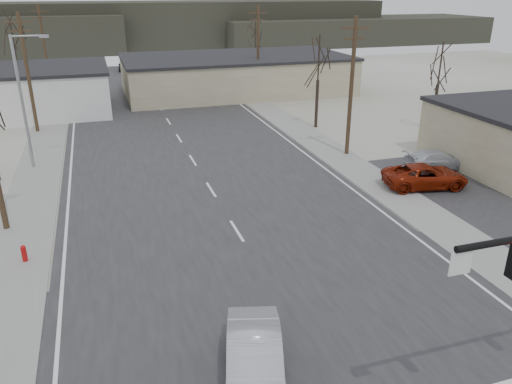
{
  "coord_description": "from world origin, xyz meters",
  "views": [
    {
      "loc": [
        -6.12,
        -14.48,
        11.85
      ],
      "look_at": [
        0.69,
        6.86,
        2.6
      ],
      "focal_mm": 35.0,
      "sensor_mm": 36.0,
      "label": 1
    }
  ],
  "objects_px": {
    "car_parked_red": "(425,176)",
    "car_parked_silver": "(437,160)",
    "fire_hydrant": "(24,253)",
    "car_far_a": "(146,92)",
    "sedan_crossing": "(254,362)",
    "car_far_b": "(124,65)"
  },
  "relations": [
    {
      "from": "sedan_crossing",
      "to": "car_parked_red",
      "type": "bearing_deg",
      "value": 55.54
    },
    {
      "from": "fire_hydrant",
      "to": "sedan_crossing",
      "type": "xyz_separation_m",
      "value": [
        7.83,
        -10.55,
        0.42
      ]
    },
    {
      "from": "fire_hydrant",
      "to": "car_far_a",
      "type": "distance_m",
      "value": 35.76
    },
    {
      "from": "car_far_a",
      "to": "car_parked_red",
      "type": "height_order",
      "value": "car_far_a"
    },
    {
      "from": "car_far_a",
      "to": "car_parked_silver",
      "type": "relative_size",
      "value": 1.28
    },
    {
      "from": "car_far_a",
      "to": "car_parked_red",
      "type": "relative_size",
      "value": 1.11
    },
    {
      "from": "car_parked_silver",
      "to": "sedan_crossing",
      "type": "bearing_deg",
      "value": 135.23
    },
    {
      "from": "car_far_b",
      "to": "sedan_crossing",
      "type": "bearing_deg",
      "value": -86.53
    },
    {
      "from": "car_far_a",
      "to": "fire_hydrant",
      "type": "bearing_deg",
      "value": 98.68
    },
    {
      "from": "fire_hydrant",
      "to": "car_parked_silver",
      "type": "height_order",
      "value": "car_parked_silver"
    },
    {
      "from": "sedan_crossing",
      "to": "car_parked_silver",
      "type": "distance_m",
      "value": 23.94
    },
    {
      "from": "car_parked_red",
      "to": "car_far_a",
      "type": "bearing_deg",
      "value": 33.98
    },
    {
      "from": "sedan_crossing",
      "to": "car_parked_silver",
      "type": "bearing_deg",
      "value": 56.1
    },
    {
      "from": "fire_hydrant",
      "to": "car_far_a",
      "type": "bearing_deg",
      "value": 74.9
    },
    {
      "from": "car_parked_red",
      "to": "fire_hydrant",
      "type": "bearing_deg",
      "value": 106.36
    },
    {
      "from": "fire_hydrant",
      "to": "sedan_crossing",
      "type": "relative_size",
      "value": 0.17
    },
    {
      "from": "sedan_crossing",
      "to": "car_parked_silver",
      "type": "relative_size",
      "value": 1.09
    },
    {
      "from": "car_parked_red",
      "to": "car_parked_silver",
      "type": "height_order",
      "value": "car_parked_red"
    },
    {
      "from": "fire_hydrant",
      "to": "car_far_a",
      "type": "relative_size",
      "value": 0.15
    },
    {
      "from": "car_parked_silver",
      "to": "fire_hydrant",
      "type": "bearing_deg",
      "value": 105.58
    },
    {
      "from": "car_far_b",
      "to": "car_parked_silver",
      "type": "bearing_deg",
      "value": -67.33
    },
    {
      "from": "sedan_crossing",
      "to": "car_far_a",
      "type": "distance_m",
      "value": 45.1
    }
  ]
}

